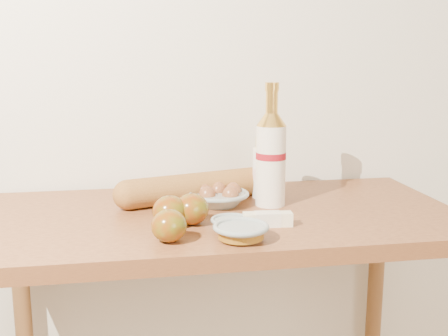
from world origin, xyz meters
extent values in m
cube|color=silver|center=(0.00, 1.51, 1.30)|extent=(3.50, 0.02, 2.60)
cube|color=#955830|center=(0.00, 1.18, 0.88)|extent=(1.20, 0.60, 0.04)
cylinder|color=brown|center=(0.55, 1.43, 0.43)|extent=(0.05, 0.05, 0.86)
cylinder|color=white|center=(0.14, 1.22, 1.01)|extent=(0.10, 0.10, 0.21)
cylinder|color=maroon|center=(0.14, 1.22, 1.03)|extent=(0.10, 0.10, 0.02)
cone|color=gold|center=(0.14, 1.22, 1.13)|extent=(0.10, 0.10, 0.03)
cylinder|color=gold|center=(0.14, 1.22, 1.17)|extent=(0.04, 0.04, 0.06)
cylinder|color=gold|center=(0.14, 1.22, 1.21)|extent=(0.04, 0.04, 0.02)
cylinder|color=white|center=(0.15, 1.31, 0.97)|extent=(0.10, 0.10, 0.14)
cylinder|color=beige|center=(0.15, 1.31, 0.97)|extent=(0.10, 0.10, 0.03)
cylinder|color=yellow|center=(0.15, 1.31, 1.05)|extent=(0.08, 0.08, 0.03)
torus|color=gray|center=(0.00, 1.24, 0.93)|extent=(0.18, 0.18, 0.01)
ellipsoid|color=brown|center=(-0.03, 1.23, 0.93)|extent=(0.05, 0.05, 0.06)
ellipsoid|color=brown|center=(0.03, 1.22, 0.93)|extent=(0.05, 0.05, 0.06)
ellipsoid|color=brown|center=(0.01, 1.27, 0.93)|extent=(0.05, 0.05, 0.06)
ellipsoid|color=brown|center=(-0.03, 1.27, 0.93)|extent=(0.05, 0.05, 0.06)
ellipsoid|color=brown|center=(0.04, 1.26, 0.93)|extent=(0.05, 0.05, 0.06)
cylinder|color=#A77033|center=(-0.05, 1.30, 0.94)|extent=(0.40, 0.18, 0.08)
sphere|color=#A77033|center=(-0.23, 1.24, 0.94)|extent=(0.10, 0.10, 0.08)
sphere|color=#A77033|center=(0.14, 1.35, 0.94)|extent=(0.10, 0.10, 0.08)
ellipsoid|color=olive|center=(-0.14, 1.09, 0.93)|extent=(0.07, 0.07, 0.07)
cylinder|color=#4B3619|center=(-0.14, 1.09, 0.96)|extent=(0.01, 0.01, 0.01)
ellipsoid|color=#991508|center=(-0.15, 0.98, 0.94)|extent=(0.09, 0.09, 0.07)
cylinder|color=#533B1B|center=(-0.15, 0.98, 0.97)|extent=(0.01, 0.01, 0.01)
ellipsoid|color=#970E08|center=(-0.09, 1.09, 0.94)|extent=(0.09, 0.09, 0.07)
cylinder|color=#52381B|center=(-0.09, 1.09, 0.97)|extent=(0.01, 0.01, 0.01)
torus|color=gray|center=(0.00, 1.04, 0.92)|extent=(0.12, 0.12, 0.01)
cylinder|color=brown|center=(0.00, 1.04, 0.91)|extent=(0.10, 0.10, 0.02)
torus|color=#8F9C98|center=(0.00, 0.96, 0.93)|extent=(0.16, 0.16, 0.01)
cylinder|color=brown|center=(0.00, 0.96, 0.92)|extent=(0.13, 0.13, 0.02)
cube|color=beige|center=(0.09, 1.05, 0.92)|extent=(0.12, 0.04, 0.03)
cube|color=silver|center=(0.09, 1.05, 0.92)|extent=(0.06, 0.04, 0.03)
ellipsoid|color=#970E08|center=(-0.14, 1.08, 0.94)|extent=(0.09, 0.09, 0.07)
cylinder|color=#52381B|center=(-0.14, 1.08, 0.97)|extent=(0.01, 0.01, 0.01)
camera|label=1|loc=(-0.23, -0.17, 1.30)|focal=45.00mm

